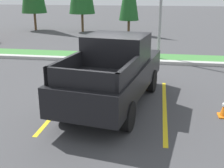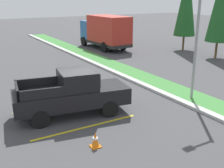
% 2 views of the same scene
% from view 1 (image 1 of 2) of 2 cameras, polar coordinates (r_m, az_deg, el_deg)
% --- Properties ---
extents(ground_plane, '(120.00, 120.00, 0.00)m').
position_cam_1_polar(ground_plane, '(9.48, -2.23, -2.70)').
color(ground_plane, '#424244').
extents(parking_line_near, '(0.12, 4.80, 0.01)m').
position_cam_1_polar(parking_line_near, '(9.30, -9.15, -3.33)').
color(parking_line_near, yellow).
rests_on(parking_line_near, ground).
extents(parking_line_far, '(0.12, 4.80, 0.01)m').
position_cam_1_polar(parking_line_far, '(8.86, 10.33, -4.49)').
color(parking_line_far, yellow).
rests_on(parking_line_far, ground).
extents(curb_strip, '(56.00, 0.40, 0.15)m').
position_cam_1_polar(curb_strip, '(14.19, 1.76, 4.65)').
color(curb_strip, '#B2B2AD').
rests_on(curb_strip, ground).
extents(grass_median, '(56.00, 1.80, 0.06)m').
position_cam_1_polar(grass_median, '(15.26, 2.30, 5.42)').
color(grass_median, '#42843D').
rests_on(grass_median, ground).
extents(pickup_truck_main, '(2.70, 5.46, 2.10)m').
position_cam_1_polar(pickup_truck_main, '(8.66, 0.47, 2.54)').
color(pickup_truck_main, black).
rests_on(pickup_truck_main, ground).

